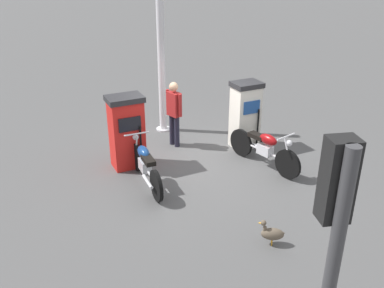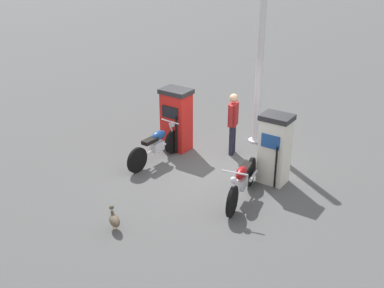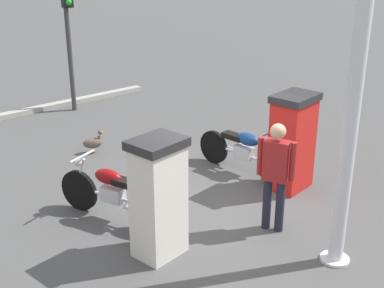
% 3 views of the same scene
% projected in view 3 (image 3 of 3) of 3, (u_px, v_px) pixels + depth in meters
% --- Properties ---
extents(ground_plane, '(120.00, 120.00, 0.00)m').
position_uv_depth(ground_plane, '(211.00, 206.00, 8.47)').
color(ground_plane, '#4C4C4C').
extents(fuel_pump_near, '(0.64, 0.84, 1.70)m').
position_uv_depth(fuel_pump_near, '(292.00, 141.00, 8.82)').
color(fuel_pump_near, red).
rests_on(fuel_pump_near, ground).
extents(fuel_pump_far, '(0.62, 0.75, 1.70)m').
position_uv_depth(fuel_pump_far, '(158.00, 198.00, 6.87)').
color(fuel_pump_far, silver).
rests_on(fuel_pump_far, ground).
extents(motorcycle_near_pump, '(2.07, 0.56, 0.97)m').
position_uv_depth(motorcycle_near_pump, '(243.00, 150.00, 9.52)').
color(motorcycle_near_pump, black).
rests_on(motorcycle_near_pump, ground).
extents(motorcycle_far_pump, '(2.06, 0.80, 0.98)m').
position_uv_depth(motorcycle_far_pump, '(114.00, 193.00, 7.87)').
color(motorcycle_far_pump, black).
rests_on(motorcycle_far_pump, ground).
extents(attendant_person, '(0.57, 0.31, 1.68)m').
position_uv_depth(attendant_person, '(276.00, 170.00, 7.44)').
color(attendant_person, '#1E1E2D').
rests_on(attendant_person, ground).
extents(wandering_duck, '(0.35, 0.46, 0.48)m').
position_uv_depth(wandering_duck, '(93.00, 142.00, 10.55)').
color(wandering_duck, brown).
rests_on(wandering_duck, ground).
extents(roadside_traffic_light, '(0.40, 0.28, 3.33)m').
position_uv_depth(roadside_traffic_light, '(68.00, 21.00, 12.50)').
color(roadside_traffic_light, '#38383A').
rests_on(roadside_traffic_light, ground).
extents(canopy_support_pole, '(0.40, 0.40, 4.57)m').
position_uv_depth(canopy_support_pole, '(353.00, 105.00, 6.21)').
color(canopy_support_pole, silver).
rests_on(canopy_support_pole, ground).
extents(road_edge_kerb, '(0.64, 7.35, 0.12)m').
position_uv_depth(road_edge_kerb, '(20.00, 113.00, 12.97)').
color(road_edge_kerb, '#9E9E93').
rests_on(road_edge_kerb, ground).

